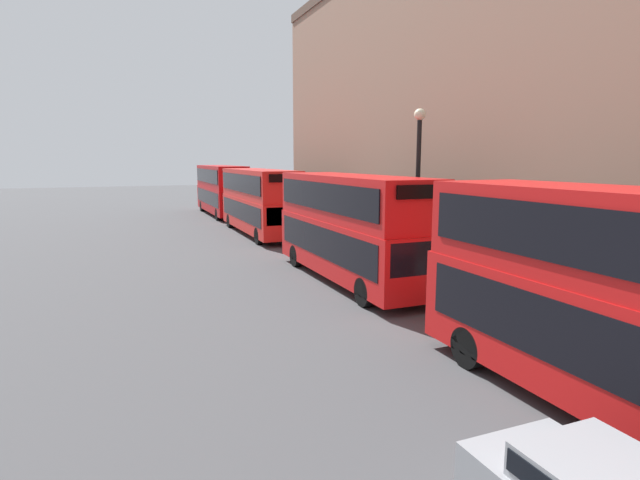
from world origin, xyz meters
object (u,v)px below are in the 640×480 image
(bus_third_in_queue, at_px, (259,199))
(bus_trailing, at_px, (221,188))
(pedestrian, at_px, (463,282))
(bus_second_in_queue, at_px, (351,223))

(bus_third_in_queue, distance_m, bus_trailing, 12.52)
(bus_third_in_queue, bearing_deg, pedestrian, -83.76)
(bus_second_in_queue, height_order, pedestrian, bus_second_in_queue)
(bus_second_in_queue, distance_m, pedestrian, 5.26)
(bus_trailing, bearing_deg, bus_second_in_queue, -90.00)
(pedestrian, bearing_deg, bus_trailing, 93.73)
(bus_trailing, bearing_deg, pedestrian, -86.27)
(bus_second_in_queue, height_order, bus_third_in_queue, bus_second_in_queue)
(bus_trailing, bearing_deg, bus_third_in_queue, -90.00)
(bus_trailing, distance_m, pedestrian, 31.15)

